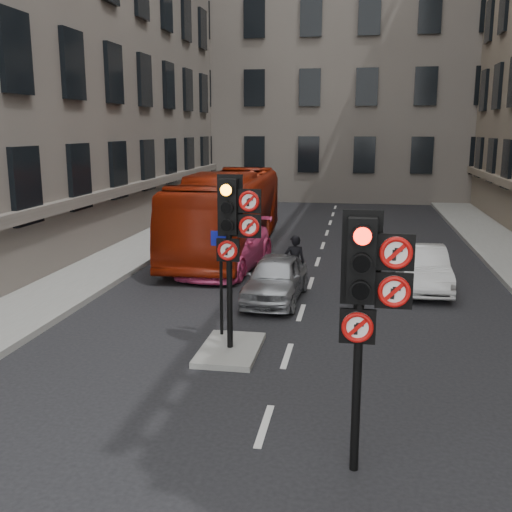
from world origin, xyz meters
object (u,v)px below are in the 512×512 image
(car_silver, at_px, (276,278))
(car_pink, at_px, (227,247))
(car_white, at_px, (423,268))
(motorcyclist, at_px, (295,262))
(signal_near, at_px, (367,288))
(motorcycle, at_px, (354,289))
(info_sign, at_px, (221,268))
(signal_far, at_px, (233,225))
(bus_red, at_px, (228,212))

(car_silver, bearing_deg, car_pink, 124.87)
(car_white, distance_m, motorcyclist, 3.74)
(signal_near, distance_m, car_white, 10.30)
(motorcycle, distance_m, info_sign, 4.28)
(car_pink, bearing_deg, signal_far, -70.57)
(car_pink, xyz_separation_m, info_sign, (1.33, -6.66, 0.87))
(car_white, bearing_deg, motorcyclist, -169.95)
(car_pink, bearing_deg, signal_near, -63.04)
(signal_far, distance_m, car_pink, 7.85)
(bus_red, bearing_deg, car_silver, -67.59)
(motorcyclist, bearing_deg, car_silver, 61.06)
(car_white, height_order, info_sign, info_sign)
(motorcycle, bearing_deg, bus_red, 120.86)
(motorcycle, xyz_separation_m, motorcyclist, (-1.70, 1.48, 0.31))
(signal_far, bearing_deg, car_pink, 103.45)
(signal_far, distance_m, motorcycle, 4.96)
(signal_near, height_order, signal_far, signal_far)
(signal_far, bearing_deg, car_silver, 85.57)
(info_sign, bearing_deg, motorcyclist, 79.03)
(motorcycle, bearing_deg, signal_near, -94.11)
(signal_far, xyz_separation_m, car_silver, (0.31, 4.05, -2.09))
(signal_near, bearing_deg, car_pink, 110.97)
(car_pink, bearing_deg, info_sign, -72.70)
(car_white, distance_m, car_pink, 6.30)
(car_pink, bearing_deg, car_white, -7.24)
(car_silver, bearing_deg, signal_far, -91.49)
(car_silver, height_order, motorcyclist, motorcyclist)
(signal_far, bearing_deg, motorcycle, 57.19)
(car_white, height_order, motorcyclist, motorcyclist)
(car_silver, relative_size, bus_red, 0.33)
(motorcyclist, bearing_deg, car_pink, -51.87)
(signal_far, distance_m, motorcyclist, 5.60)
(car_pink, distance_m, motorcycle, 5.56)
(signal_near, distance_m, info_sign, 5.71)
(car_pink, xyz_separation_m, motorcyclist, (2.47, -2.18, 0.05))
(car_pink, xyz_separation_m, bus_red, (-0.59, 2.80, 0.75))
(signal_far, height_order, car_pink, signal_far)
(motorcyclist, bearing_deg, signal_near, 91.18)
(car_white, xyz_separation_m, motorcyclist, (-3.66, -0.74, 0.19))
(car_white, relative_size, motorcycle, 2.30)
(signal_far, bearing_deg, car_white, 53.80)
(signal_near, relative_size, car_pink, 0.69)
(car_white, xyz_separation_m, info_sign, (-4.80, -5.22, 1.01))
(motorcycle, relative_size, motorcyclist, 1.01)
(signal_far, xyz_separation_m, motorcycle, (2.41, 3.73, -2.21))
(signal_near, distance_m, car_pink, 12.34)
(signal_far, height_order, info_sign, signal_far)
(bus_red, bearing_deg, info_sign, -79.63)
(bus_red, distance_m, info_sign, 9.65)
(car_white, bearing_deg, car_pink, 165.40)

